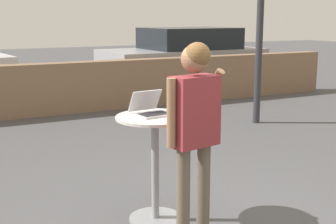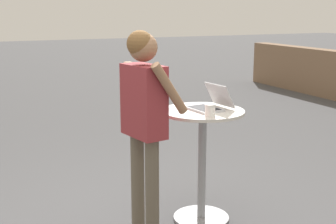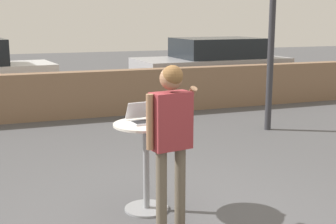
# 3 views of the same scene
# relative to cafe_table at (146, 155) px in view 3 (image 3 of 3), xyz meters

# --- Properties ---
(pavement_kerb) EXTENTS (13.43, 0.35, 0.98)m
(pavement_kerb) POSITION_rel_cafe_table_xyz_m (0.21, 5.23, -0.14)
(pavement_kerb) COLOR #84664C
(pavement_kerb) RESTS_ON ground_plane
(cafe_table) EXTENTS (0.70, 0.70, 0.99)m
(cafe_table) POSITION_rel_cafe_table_xyz_m (0.00, 0.00, 0.00)
(cafe_table) COLOR gray
(cafe_table) RESTS_ON ground_plane
(laptop) EXTENTS (0.34, 0.36, 0.21)m
(laptop) POSITION_rel_cafe_table_xyz_m (-0.01, 0.07, 0.41)
(laptop) COLOR #B7BABF
(laptop) RESTS_ON cafe_table
(coffee_mug) EXTENTS (0.12, 0.08, 0.10)m
(coffee_mug) POSITION_rel_cafe_table_xyz_m (0.22, -0.06, 0.41)
(coffee_mug) COLOR white
(coffee_mug) RESTS_ON cafe_table
(standing_person) EXTENTS (0.54, 0.42, 1.67)m
(standing_person) POSITION_rel_cafe_table_xyz_m (0.07, -0.56, 0.43)
(standing_person) COLOR brown
(standing_person) RESTS_ON ground_plane
(parked_car_further_down) EXTENTS (4.09, 2.12, 1.57)m
(parked_car_further_down) POSITION_rel_cafe_table_xyz_m (4.02, 6.71, 0.18)
(parked_car_further_down) COLOR #9E9EA3
(parked_car_further_down) RESTS_ON ground_plane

